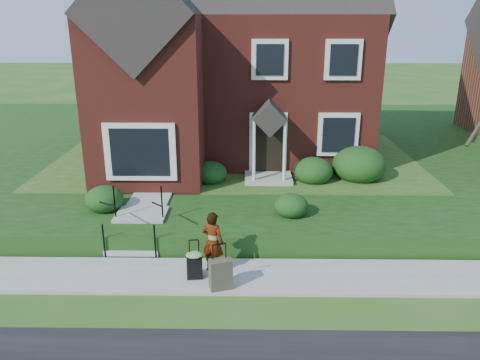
{
  "coord_description": "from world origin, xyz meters",
  "views": [
    {
      "loc": [
        0.47,
        -9.8,
        5.81
      ],
      "look_at": [
        0.29,
        2.0,
        1.78
      ],
      "focal_mm": 35.0,
      "sensor_mm": 36.0,
      "label": 1
    }
  ],
  "objects_px": {
    "front_steps": "(138,226)",
    "suitcase_black": "(195,264)",
    "suitcase_olive": "(221,274)",
    "woman": "(213,242)"
  },
  "relations": [
    {
      "from": "suitcase_black",
      "to": "suitcase_olive",
      "type": "height_order",
      "value": "suitcase_olive"
    },
    {
      "from": "suitcase_black",
      "to": "suitcase_olive",
      "type": "relative_size",
      "value": 0.9
    },
    {
      "from": "woman",
      "to": "suitcase_olive",
      "type": "relative_size",
      "value": 1.42
    },
    {
      "from": "woman",
      "to": "front_steps",
      "type": "bearing_deg",
      "value": -14.33
    },
    {
      "from": "front_steps",
      "to": "suitcase_olive",
      "type": "distance_m",
      "value": 3.42
    },
    {
      "from": "woman",
      "to": "suitcase_olive",
      "type": "bearing_deg",
      "value": 128.44
    },
    {
      "from": "woman",
      "to": "suitcase_olive",
      "type": "distance_m",
      "value": 0.92
    },
    {
      "from": "front_steps",
      "to": "suitcase_black",
      "type": "relative_size",
      "value": 2.09
    },
    {
      "from": "front_steps",
      "to": "suitcase_olive",
      "type": "relative_size",
      "value": 1.88
    },
    {
      "from": "suitcase_olive",
      "to": "front_steps",
      "type": "bearing_deg",
      "value": 116.84
    }
  ]
}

